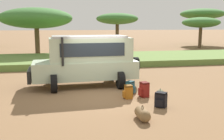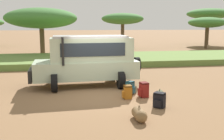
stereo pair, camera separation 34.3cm
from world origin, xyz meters
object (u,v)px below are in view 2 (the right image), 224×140
object	(u,v)px
backpack_near_rear_wheel	(127,92)
acacia_tree_far_right	(207,23)
duffel_bag_low_black_case	(160,95)
backpack_cluster_center	(159,100)
acacia_tree_distant_right	(209,14)
safari_vehicle	(88,59)
acacia_tree_centre_back	(41,18)
duffel_bag_soft_canvas	(139,114)
backpack_beside_front_wheel	(144,90)
backpack_outermost	(130,88)
acacia_tree_right_mid	(123,19)

from	to	relation	value
backpack_near_rear_wheel	acacia_tree_far_right	size ratio (longest dim) A/B	0.11
duffel_bag_low_black_case	acacia_tree_far_right	size ratio (longest dim) A/B	0.15
backpack_cluster_center	acacia_tree_distant_right	xyz separation A→B (m)	(18.23, 28.51, 4.40)
acacia_tree_distant_right	safari_vehicle	bearing A→B (deg)	-129.76
acacia_tree_centre_back	acacia_tree_distant_right	distance (m)	26.30
duffel_bag_soft_canvas	backpack_beside_front_wheel	bearing A→B (deg)	70.31
backpack_cluster_center	backpack_outermost	xyz separation A→B (m)	(-0.57, 2.02, 0.00)
backpack_cluster_center	acacia_tree_far_right	distance (m)	27.12
safari_vehicle	acacia_tree_far_right	distance (m)	25.23
backpack_near_rear_wheel	acacia_tree_right_mid	distance (m)	23.23
acacia_tree_far_right	backpack_cluster_center	bearing A→B (deg)	-122.87
backpack_cluster_center	duffel_bag_soft_canvas	distance (m)	1.53
acacia_tree_centre_back	acacia_tree_far_right	bearing A→B (deg)	15.47
backpack_outermost	duffel_bag_soft_canvas	xyz separation A→B (m)	(-0.49, -3.13, -0.08)
acacia_tree_centre_back	duffel_bag_low_black_case	bearing A→B (deg)	-69.81
acacia_tree_centre_back	backpack_near_rear_wheel	bearing A→B (deg)	-73.80
acacia_tree_far_right	safari_vehicle	bearing A→B (deg)	-132.02
safari_vehicle	duffel_bag_low_black_case	xyz separation A→B (m)	(2.64, -2.83, -1.14)
acacia_tree_far_right	acacia_tree_right_mid	bearing A→B (deg)	173.81
duffel_bag_soft_canvas	acacia_tree_far_right	distance (m)	28.63
backpack_near_rear_wheel	acacia_tree_right_mid	xyz separation A→B (m)	(4.69, 22.49, 3.45)
safari_vehicle	acacia_tree_distant_right	world-z (taller)	acacia_tree_distant_right
backpack_cluster_center	duffel_bag_low_black_case	distance (m)	1.20
backpack_beside_front_wheel	backpack_near_rear_wheel	distance (m)	0.73
backpack_outermost	acacia_tree_centre_back	distance (m)	16.17
backpack_cluster_center	acacia_tree_right_mid	distance (m)	24.36
backpack_outermost	acacia_tree_far_right	size ratio (longest dim) A/B	0.11
duffel_bag_soft_canvas	acacia_tree_centre_back	size ratio (longest dim) A/B	0.13
backpack_beside_front_wheel	acacia_tree_centre_back	distance (m)	16.83
backpack_outermost	acacia_tree_distant_right	xyz separation A→B (m)	(18.80, 26.49, 4.39)
duffel_bag_soft_canvas	acacia_tree_far_right	xyz separation A→B (m)	(15.69, 23.75, 3.09)
acacia_tree_distant_right	duffel_bag_low_black_case	bearing A→B (deg)	-123.01
acacia_tree_right_mid	acacia_tree_far_right	bearing A→B (deg)	-6.19
backpack_cluster_center	acacia_tree_centre_back	world-z (taller)	acacia_tree_centre_back
backpack_beside_front_wheel	backpack_cluster_center	distance (m)	1.45
acacia_tree_centre_back	safari_vehicle	bearing A→B (deg)	-76.17
backpack_cluster_center	backpack_outermost	world-z (taller)	backpack_outermost
backpack_beside_front_wheel	duffel_bag_soft_canvas	size ratio (longest dim) A/B	0.71
safari_vehicle	backpack_beside_front_wheel	size ratio (longest dim) A/B	8.71
acacia_tree_centre_back	acacia_tree_right_mid	size ratio (longest dim) A/B	1.27
backpack_beside_front_wheel	duffel_bag_low_black_case	distance (m)	0.68
backpack_cluster_center	backpack_outermost	bearing A→B (deg)	105.74
safari_vehicle	backpack_outermost	distance (m)	2.73
acacia_tree_right_mid	backpack_outermost	bearing A→B (deg)	-101.41
duffel_bag_low_black_case	duffel_bag_soft_canvas	distance (m)	2.68
backpack_beside_front_wheel	backpack_outermost	world-z (taller)	backpack_beside_front_wheel
duffel_bag_low_black_case	duffel_bag_soft_canvas	size ratio (longest dim) A/B	0.86
duffel_bag_soft_canvas	acacia_tree_distant_right	distance (m)	35.63
backpack_beside_front_wheel	acacia_tree_distant_right	size ratio (longest dim) A/B	0.09
acacia_tree_far_right	duffel_bag_low_black_case	bearing A→B (deg)	-123.42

